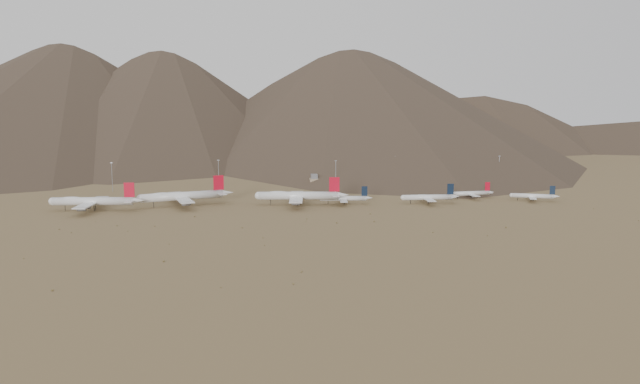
{
  "coord_description": "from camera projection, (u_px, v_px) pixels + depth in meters",
  "views": [
    {
      "loc": [
        -36.12,
        -440.43,
        81.26
      ],
      "look_at": [
        23.89,
        30.0,
        9.18
      ],
      "focal_mm": 35.0,
      "sensor_mm": 36.0,
      "label": 1
    }
  ],
  "objects": [
    {
      "name": "desert_scrub",
      "position": [
        253.0,
        239.0,
        360.64
      ],
      "size": [
        422.31,
        178.74,
        0.85
      ],
      "color": "brown",
      "rests_on": "ground"
    },
    {
      "name": "mast_east",
      "position": [
        396.0,
        168.0,
        597.17
      ],
      "size": [
        2.0,
        0.6,
        25.7
      ],
      "color": "gray",
      "rests_on": "ground"
    },
    {
      "name": "mast_far_west",
      "position": [
        112.0,
        175.0,
        540.62
      ],
      "size": [
        2.0,
        0.6,
        25.7
      ],
      "color": "gray",
      "rests_on": "ground"
    },
    {
      "name": "widebody_east",
      "position": [
        299.0,
        196.0,
        474.14
      ],
      "size": [
        71.83,
        55.68,
        21.38
      ],
      "rotation": [
        0.0,
        0.0,
        -0.11
      ],
      "color": "silver",
      "rests_on": "ground"
    },
    {
      "name": "mast_far_east",
      "position": [
        499.0,
        168.0,
        602.14
      ],
      "size": [
        2.0,
        0.6,
        25.7
      ],
      "color": "gray",
      "rests_on": "ground"
    },
    {
      "name": "widebody_centre",
      "position": [
        183.0,
        196.0,
        471.32
      ],
      "size": [
        71.56,
        56.62,
        21.82
      ],
      "rotation": [
        0.0,
        0.0,
        0.28
      ],
      "color": "silver",
      "rests_on": "ground"
    },
    {
      "name": "mast_west",
      "position": [
        219.0,
        172.0,
        562.89
      ],
      "size": [
        2.0,
        0.6,
        25.7
      ],
      "color": "gray",
      "rests_on": "ground"
    },
    {
      "name": "narrowbody_d",
      "position": [
        534.0,
        196.0,
        493.01
      ],
      "size": [
        36.46,
        27.3,
        12.63
      ],
      "rotation": [
        0.0,
        0.0,
        -0.36
      ],
      "color": "silver",
      "rests_on": "ground"
    },
    {
      "name": "ground",
      "position": [
        292.0,
        211.0,
        448.66
      ],
      "size": [
        3000.0,
        3000.0,
        0.0
      ],
      "primitive_type": "plane",
      "color": "#94754C",
      "rests_on": "ground"
    },
    {
      "name": "mountain_ridge",
      "position": [
        256.0,
        64.0,
        1308.75
      ],
      "size": [
        4400.0,
        1000.0,
        300.0
      ],
      "color": "#4F3E2F",
      "rests_on": "ground"
    },
    {
      "name": "widebody_west",
      "position": [
        93.0,
        201.0,
        450.34
      ],
      "size": [
        69.0,
        53.39,
        20.52
      ],
      "rotation": [
        0.0,
        0.0,
        -0.1
      ],
      "color": "silver",
      "rests_on": "ground"
    },
    {
      "name": "control_tower",
      "position": [
        314.0,
        181.0,
        569.29
      ],
      "size": [
        8.0,
        8.0,
        12.0
      ],
      "color": "tan",
      "rests_on": "ground"
    },
    {
      "name": "narrowbody_c",
      "position": [
        472.0,
        193.0,
        506.26
      ],
      "size": [
        39.07,
        28.22,
        12.9
      ],
      "rotation": [
        0.0,
        0.0,
        0.1
      ],
      "color": "silver",
      "rests_on": "ground"
    },
    {
      "name": "narrowbody_b",
      "position": [
        429.0,
        197.0,
        481.29
      ],
      "size": [
        46.46,
        33.29,
        15.32
      ],
      "rotation": [
        0.0,
        0.0,
        -0.04
      ],
      "color": "silver",
      "rests_on": "ground"
    },
    {
      "name": "narrowbody_a",
      "position": [
        345.0,
        198.0,
        478.95
      ],
      "size": [
        41.65,
        30.08,
        13.75
      ],
      "rotation": [
        0.0,
        0.0,
        -0.1
      ],
      "color": "silver",
      "rests_on": "ground"
    },
    {
      "name": "mast_centre",
      "position": [
        336.0,
        173.0,
        558.89
      ],
      "size": [
        2.0,
        0.6,
        25.7
      ],
      "color": "gray",
      "rests_on": "ground"
    }
  ]
}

